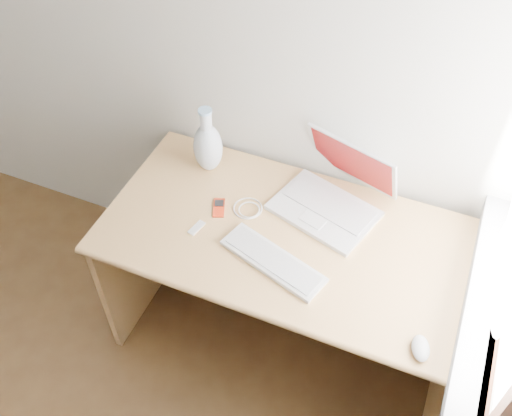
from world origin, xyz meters
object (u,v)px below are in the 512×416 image
at_px(laptop, 329,193).
at_px(external_keyboard, 273,261).
at_px(desk, 296,254).
at_px(vase, 208,146).

relative_size(laptop, external_keyboard, 1.05).
distance_m(laptop, external_keyboard, 0.35).
bearing_deg(laptop, desk, -104.57).
bearing_deg(external_keyboard, desk, 103.42).
bearing_deg(desk, vase, 163.80).
height_order(external_keyboard, vase, vase).
height_order(desk, external_keyboard, external_keyboard).
xyz_separation_m(laptop, external_keyboard, (-0.09, -0.34, -0.05)).
height_order(desk, laptop, laptop).
bearing_deg(external_keyboard, vase, 157.49).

